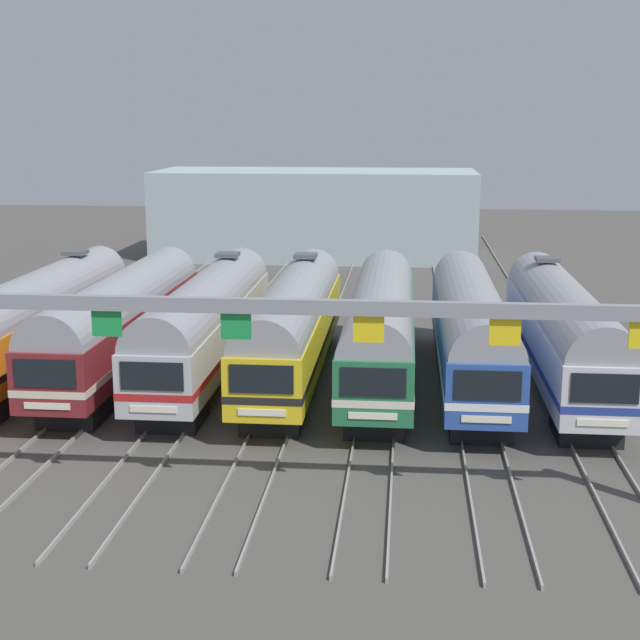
% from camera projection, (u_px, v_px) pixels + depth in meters
% --- Properties ---
extents(ground_plane, '(160.00, 160.00, 0.00)m').
position_uv_depth(ground_plane, '(294.00, 381.00, 41.20)').
color(ground_plane, '#4C4944').
extents(track_bed, '(24.95, 70.00, 0.15)m').
position_uv_depth(track_bed, '(327.00, 304.00, 57.70)').
color(track_bed, gray).
rests_on(track_bed, ground).
extents(commuter_train_orange, '(2.88, 18.06, 5.05)m').
position_uv_depth(commuter_train_orange, '(39.00, 317.00, 41.70)').
color(commuter_train_orange, orange).
rests_on(commuter_train_orange, ground).
extents(commuter_train_maroon, '(2.88, 18.06, 4.77)m').
position_uv_depth(commuter_train_maroon, '(122.00, 319.00, 41.34)').
color(commuter_train_maroon, maroon).
rests_on(commuter_train_maroon, ground).
extents(commuter_train_stainless, '(2.88, 18.06, 5.05)m').
position_uv_depth(commuter_train_stainless, '(207.00, 321.00, 40.98)').
color(commuter_train_stainless, '#B2B5BA').
rests_on(commuter_train_stainless, ground).
extents(commuter_train_yellow, '(2.88, 18.06, 5.05)m').
position_uv_depth(commuter_train_yellow, '(293.00, 323.00, 40.62)').
color(commuter_train_yellow, gold).
rests_on(commuter_train_yellow, ground).
extents(commuter_train_green, '(2.88, 18.06, 4.77)m').
position_uv_depth(commuter_train_green, '(381.00, 325.00, 40.25)').
color(commuter_train_green, '#236B42').
rests_on(commuter_train_green, ground).
extents(commuter_train_blue, '(2.88, 18.06, 4.77)m').
position_uv_depth(commuter_train_blue, '(470.00, 327.00, 39.89)').
color(commuter_train_blue, '#284C9E').
rests_on(commuter_train_blue, ground).
extents(commuter_train_silver, '(2.88, 18.06, 5.05)m').
position_uv_depth(commuter_train_silver, '(562.00, 328.00, 39.53)').
color(commuter_train_silver, silver).
rests_on(commuter_train_silver, ground).
extents(catenary_gantry, '(28.68, 0.44, 6.97)m').
position_uv_depth(catenary_gantry, '(236.00, 333.00, 26.91)').
color(catenary_gantry, gray).
rests_on(catenary_gantry, ground).
extents(maintenance_building, '(26.51, 10.00, 7.27)m').
position_uv_depth(maintenance_building, '(316.00, 214.00, 76.98)').
color(maintenance_building, '#9EB2B7').
rests_on(maintenance_building, ground).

